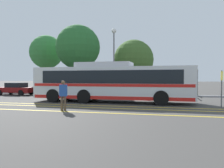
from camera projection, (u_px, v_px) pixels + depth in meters
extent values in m
plane|color=#423F3D|center=(106.00, 102.00, 16.87)|extent=(220.00, 220.00, 0.00)
cube|color=gold|center=(104.00, 106.00, 14.27)|extent=(31.75, 0.20, 0.01)
cube|color=gold|center=(100.00, 108.00, 13.27)|extent=(31.75, 0.20, 0.01)
cube|color=gold|center=(90.00, 112.00, 11.50)|extent=(31.75, 0.20, 0.01)
cube|color=#99999E|center=(126.00, 95.00, 22.56)|extent=(39.75, 0.36, 0.15)
cube|color=silver|center=(112.00, 83.00, 16.37)|extent=(11.81, 2.82, 2.30)
cube|color=black|center=(112.00, 77.00, 16.36)|extent=(10.17, 2.82, 0.92)
cube|color=red|center=(112.00, 85.00, 16.38)|extent=(11.58, 2.85, 0.20)
cube|color=red|center=(112.00, 96.00, 16.40)|extent=(11.58, 2.84, 0.24)
cube|color=black|center=(195.00, 82.00, 14.90)|extent=(0.09, 2.23, 1.64)
cube|color=black|center=(196.00, 68.00, 14.88)|extent=(0.08, 1.78, 0.24)
cube|color=silver|center=(104.00, 65.00, 16.49)|extent=(4.16, 2.13, 0.36)
cube|color=black|center=(200.00, 97.00, 14.86)|extent=(0.09, 1.90, 0.04)
cube|color=black|center=(200.00, 100.00, 14.86)|extent=(0.09, 1.90, 0.04)
cylinder|color=black|center=(162.00, 95.00, 16.67)|extent=(1.01, 0.30, 1.00)
cylinder|color=black|center=(161.00, 98.00, 14.31)|extent=(1.01, 0.30, 1.00)
cylinder|color=black|center=(95.00, 94.00, 18.02)|extent=(1.01, 0.30, 1.00)
cylinder|color=black|center=(84.00, 96.00, 15.66)|extent=(1.01, 0.30, 1.00)
cylinder|color=black|center=(68.00, 93.00, 18.63)|extent=(1.01, 0.30, 1.00)
cylinder|color=black|center=(53.00, 96.00, 16.28)|extent=(1.01, 0.30, 1.00)
cube|color=maroon|center=(16.00, 90.00, 23.64)|extent=(4.31, 1.90, 0.52)
cube|color=black|center=(16.00, 85.00, 23.60)|extent=(1.83, 1.61, 0.49)
cylinder|color=black|center=(0.00, 92.00, 23.17)|extent=(0.61, 0.22, 0.60)
cylinder|color=black|center=(11.00, 91.00, 24.80)|extent=(0.61, 0.22, 0.60)
cylinder|color=black|center=(21.00, 93.00, 22.49)|extent=(0.61, 0.22, 0.60)
cylinder|color=black|center=(31.00, 92.00, 24.12)|extent=(0.61, 0.22, 0.60)
cube|color=black|center=(57.00, 90.00, 22.51)|extent=(4.22, 2.13, 0.54)
cube|color=black|center=(56.00, 85.00, 22.52)|extent=(1.84, 1.73, 0.50)
cylinder|color=black|center=(72.00, 93.00, 22.96)|extent=(0.61, 0.24, 0.60)
cylinder|color=black|center=(63.00, 94.00, 21.31)|extent=(0.61, 0.24, 0.60)
cylinder|color=black|center=(51.00, 92.00, 23.72)|extent=(0.61, 0.24, 0.60)
cylinder|color=black|center=(41.00, 93.00, 22.06)|extent=(0.61, 0.24, 0.60)
cylinder|color=brown|center=(62.00, 103.00, 12.09)|extent=(0.14, 0.14, 0.81)
cylinder|color=brown|center=(65.00, 103.00, 12.10)|extent=(0.14, 0.14, 0.81)
cube|color=#264C99|center=(63.00, 90.00, 12.07)|extent=(0.47, 0.33, 0.64)
sphere|color=brown|center=(63.00, 83.00, 12.06)|extent=(0.22, 0.22, 0.22)
cylinder|color=#59595E|center=(222.00, 89.00, 13.48)|extent=(0.07, 0.07, 2.28)
cube|color=yellow|center=(222.00, 76.00, 13.46)|extent=(0.04, 0.40, 0.56)
cylinder|color=#59595E|center=(114.00, 64.00, 23.80)|extent=(0.14, 0.14, 6.71)
sphere|color=silver|center=(114.00, 31.00, 23.70)|extent=(0.51, 0.51, 0.51)
cylinder|color=#513823|center=(78.00, 79.00, 25.59)|extent=(0.28, 0.28, 3.51)
sphere|color=#28662D|center=(78.00, 47.00, 25.49)|extent=(5.16, 5.16, 5.16)
cylinder|color=#513823|center=(134.00, 84.00, 26.78)|extent=(0.28, 0.28, 2.27)
sphere|color=#3D6028|center=(134.00, 60.00, 26.70)|extent=(4.85, 4.85, 4.85)
cylinder|color=#513823|center=(47.00, 78.00, 29.98)|extent=(0.28, 0.28, 3.71)
sphere|color=#337A38|center=(46.00, 52.00, 29.89)|extent=(4.54, 4.54, 4.54)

